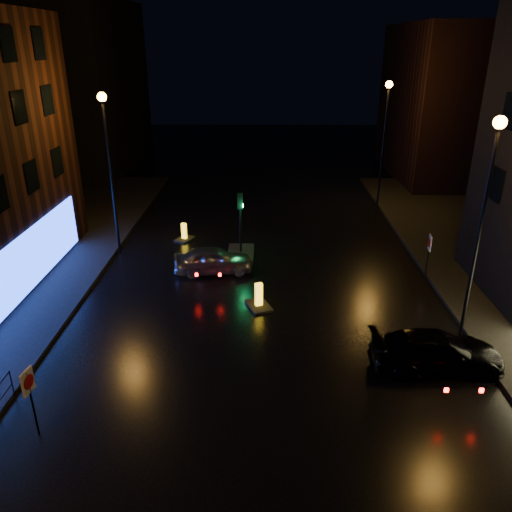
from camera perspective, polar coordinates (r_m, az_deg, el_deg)
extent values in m
plane|color=black|center=(15.21, 0.51, -20.82)|extent=(120.00, 120.00, 0.00)
cube|color=black|center=(48.79, -19.18, 17.85)|extent=(8.00, 16.00, 14.00)
cube|color=black|center=(45.68, 20.94, 16.06)|extent=(8.00, 14.00, 12.00)
cylinder|color=black|center=(26.95, -16.16, 8.21)|extent=(0.14, 0.14, 8.00)
cylinder|color=black|center=(26.27, -17.16, 16.65)|extent=(0.20, 0.20, 0.25)
sphere|color=orange|center=(26.25, -17.20, 16.97)|extent=(0.44, 0.44, 0.44)
cylinder|color=black|center=(19.74, 24.02, 1.70)|extent=(0.14, 0.14, 8.00)
cylinder|color=black|center=(18.79, 26.03, 13.10)|extent=(0.20, 0.20, 0.25)
sphere|color=orange|center=(18.77, 26.11, 13.55)|extent=(0.44, 0.44, 0.44)
cylinder|color=black|center=(34.46, 14.25, 11.55)|extent=(0.14, 0.14, 8.00)
cylinder|color=black|center=(33.92, 14.94, 18.17)|extent=(0.20, 0.20, 0.25)
sphere|color=orange|center=(33.91, 14.97, 18.42)|extent=(0.44, 0.44, 0.44)
cube|color=black|center=(27.09, -1.75, 0.39)|extent=(1.40, 2.40, 0.12)
cylinder|color=black|center=(26.59, -1.79, 3.05)|extent=(0.12, 0.12, 2.80)
cube|color=black|center=(26.09, -1.83, 6.35)|extent=(0.28, 0.22, 0.90)
cylinder|color=#0CFF59|center=(26.16, -1.51, 5.77)|extent=(0.05, 0.18, 0.18)
cylinder|color=black|center=(18.27, -26.12, -12.97)|extent=(0.04, 0.04, 1.00)
imported|color=#A9ABB0|center=(24.78, -4.91, -0.44)|extent=(4.02, 2.04, 1.31)
imported|color=black|center=(18.76, 19.96, -10.22)|extent=(4.67, 2.00, 1.34)
cube|color=black|center=(21.72, 0.31, -5.72)|extent=(1.30, 1.53, 0.11)
cube|color=yellow|center=(21.47, 0.32, -4.46)|extent=(0.35, 0.30, 1.08)
cube|color=black|center=(21.47, 0.32, -4.46)|extent=(0.31, 0.14, 0.65)
cube|color=black|center=(29.28, -8.17, 1.93)|extent=(1.17, 1.37, 0.10)
cube|color=yellow|center=(29.11, -8.22, 2.82)|extent=(0.32, 0.27, 0.97)
cube|color=black|center=(29.11, -8.22, 2.82)|extent=(0.27, 0.13, 0.58)
cylinder|color=black|center=(16.12, -24.16, -15.22)|extent=(0.06, 0.06, 2.17)
cube|color=silver|center=(15.67, -24.64, -12.93)|extent=(0.13, 0.55, 0.74)
cylinder|color=#B20C0C|center=(15.65, -24.55, -12.95)|extent=(0.08, 0.43, 0.43)
cylinder|color=black|center=(25.21, 19.03, -0.22)|extent=(0.06, 0.06, 2.16)
cube|color=white|center=(24.92, 19.26, 1.44)|extent=(0.11, 0.54, 0.74)
cylinder|color=#B20C0C|center=(24.91, 19.20, 1.44)|extent=(0.07, 0.43, 0.43)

